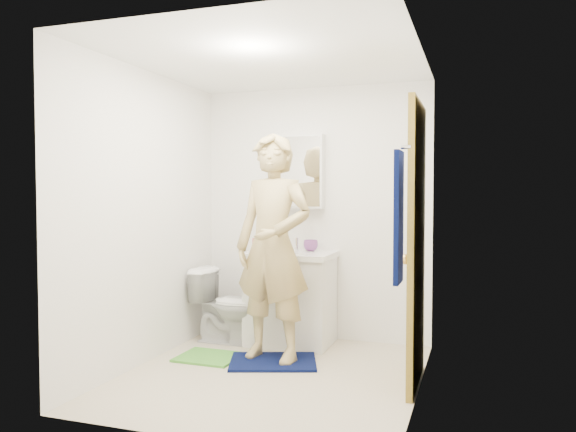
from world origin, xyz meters
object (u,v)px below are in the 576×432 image
(soap_dispenser, at_px, (258,242))
(toothbrush_cup, at_px, (311,246))
(vanity_cabinet, at_px, (291,301))
(medicine_cabinet, at_px, (298,172))
(towel, at_px, (399,217))
(man, at_px, (273,247))
(toilet, at_px, (229,305))

(soap_dispenser, xyz_separation_m, toothbrush_cup, (0.45, 0.20, -0.04))
(toothbrush_cup, bearing_deg, vanity_cabinet, -139.37)
(vanity_cabinet, bearing_deg, medicine_cabinet, 90.00)
(towel, height_order, toothbrush_cup, towel)
(toothbrush_cup, height_order, man, man)
(toothbrush_cup, bearing_deg, towel, -57.57)
(toilet, relative_size, man, 0.37)
(toilet, bearing_deg, man, -124.97)
(vanity_cabinet, xyz_separation_m, man, (0.04, -0.58, 0.55))
(soap_dispenser, bearing_deg, toilet, -163.98)
(toilet, relative_size, soap_dispenser, 3.64)
(soap_dispenser, bearing_deg, toothbrush_cup, 23.90)
(medicine_cabinet, xyz_separation_m, toilet, (-0.56, -0.37, -1.26))
(vanity_cabinet, bearing_deg, toilet, -165.56)
(medicine_cabinet, distance_m, towel, 2.11)
(soap_dispenser, distance_m, man, 0.61)
(towel, bearing_deg, man, 141.43)
(toothbrush_cup, bearing_deg, medicine_cabinet, 148.52)
(towel, bearing_deg, soap_dispenser, 136.28)
(vanity_cabinet, relative_size, man, 0.43)
(towel, xyz_separation_m, toothbrush_cup, (-1.03, 1.62, -0.35))
(medicine_cabinet, bearing_deg, towel, -55.39)
(toothbrush_cup, bearing_deg, man, -99.18)
(medicine_cabinet, height_order, soap_dispenser, medicine_cabinet)
(toothbrush_cup, bearing_deg, soap_dispenser, -156.10)
(medicine_cabinet, bearing_deg, toothbrush_cup, -31.48)
(toilet, xyz_separation_m, soap_dispenser, (0.26, 0.07, 0.60))
(towel, xyz_separation_m, toilet, (-1.74, 1.34, -0.91))
(medicine_cabinet, xyz_separation_m, man, (0.04, -0.80, -0.65))
(toothbrush_cup, xyz_separation_m, man, (-0.11, -0.71, 0.05))
(soap_dispenser, relative_size, man, 0.10)
(vanity_cabinet, xyz_separation_m, toilet, (-0.56, -0.14, -0.06))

